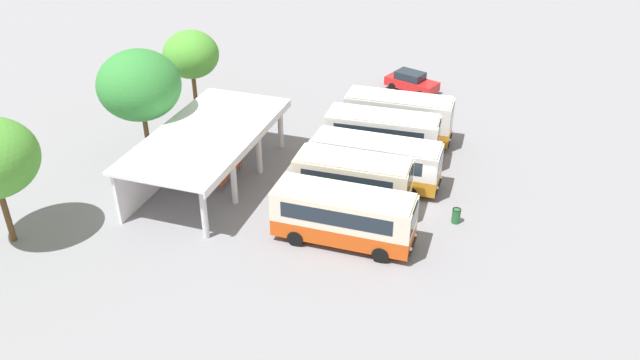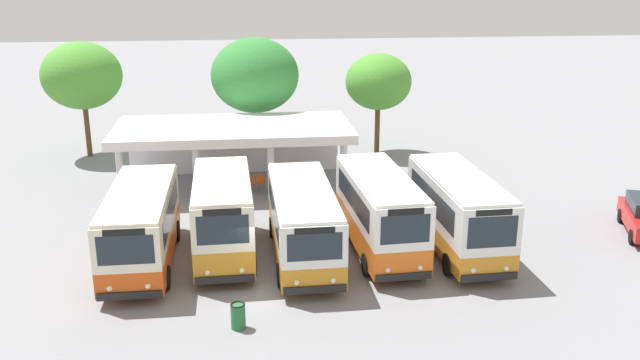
# 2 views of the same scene
# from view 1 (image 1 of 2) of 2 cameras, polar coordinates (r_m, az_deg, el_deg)

# --- Properties ---
(ground_plane) EXTENTS (180.00, 180.00, 0.00)m
(ground_plane) POSITION_cam_1_polar(r_m,az_deg,el_deg) (38.32, 8.04, -1.95)
(ground_plane) COLOR gray
(city_bus_nearest_orange) EXTENTS (2.51, 7.62, 3.10)m
(city_bus_nearest_orange) POSITION_cam_1_polar(r_m,az_deg,el_deg) (33.70, 2.14, -3.14)
(city_bus_nearest_orange) COLOR black
(city_bus_nearest_orange) RESTS_ON ground
(city_bus_second_in_row) EXTENTS (2.53, 6.71, 3.36)m
(city_bus_second_in_row) POSITION_cam_1_polar(r_m,az_deg,el_deg) (36.34, 2.94, -0.18)
(city_bus_second_in_row) COLOR black
(city_bus_second_in_row) RESTS_ON ground
(city_bus_middle_cream) EXTENTS (2.56, 7.94, 2.99)m
(city_bus_middle_cream) POSITION_cam_1_polar(r_m,az_deg,el_deg) (39.02, 5.03, 1.74)
(city_bus_middle_cream) COLOR black
(city_bus_middle_cream) RESTS_ON ground
(city_bus_fourth_amber) EXTENTS (2.66, 7.45, 3.29)m
(city_bus_fourth_amber) POSITION_cam_1_polar(r_m,az_deg,el_deg) (41.80, 5.59, 4.01)
(city_bus_fourth_amber) COLOR black
(city_bus_fourth_amber) RESTS_ON ground
(city_bus_fifth_blue) EXTENTS (2.56, 7.46, 3.28)m
(city_bus_fifth_blue) POSITION_cam_1_polar(r_m,az_deg,el_deg) (44.57, 7.04, 5.68)
(city_bus_fifth_blue) COLOR black
(city_bus_fifth_blue) RESTS_ON ground
(parked_car_flank) EXTENTS (3.11, 4.62, 1.62)m
(parked_car_flank) POSITION_cam_1_polar(r_m,az_deg,el_deg) (53.25, 8.17, 8.70)
(parked_car_flank) COLOR black
(parked_car_flank) RESTS_ON ground
(terminal_canopy) EXTENTS (12.41, 6.10, 3.40)m
(terminal_canopy) POSITION_cam_1_polar(r_m,az_deg,el_deg) (39.66, -10.77, 3.42)
(terminal_canopy) COLOR silver
(terminal_canopy) RESTS_ON ground
(waiting_chair_end_by_column) EXTENTS (0.44, 0.44, 0.86)m
(waiting_chair_end_by_column) POSITION_cam_1_polar(r_m,az_deg,el_deg) (39.30, -9.09, -0.25)
(waiting_chair_end_by_column) COLOR slate
(waiting_chair_end_by_column) RESTS_ON ground
(waiting_chair_second_from_end) EXTENTS (0.44, 0.44, 0.86)m
(waiting_chair_second_from_end) POSITION_cam_1_polar(r_m,az_deg,el_deg) (39.73, -8.74, 0.15)
(waiting_chair_second_from_end) COLOR slate
(waiting_chair_second_from_end) RESTS_ON ground
(waiting_chair_middle_seat) EXTENTS (0.44, 0.44, 0.86)m
(waiting_chair_middle_seat) POSITION_cam_1_polar(r_m,az_deg,el_deg) (40.19, -8.47, 0.55)
(waiting_chair_middle_seat) COLOR slate
(waiting_chair_middle_seat) RESTS_ON ground
(waiting_chair_fourth_seat) EXTENTS (0.44, 0.44, 0.86)m
(waiting_chair_fourth_seat) POSITION_cam_1_polar(r_m,az_deg,el_deg) (40.61, -8.07, 0.92)
(waiting_chair_fourth_seat) COLOR slate
(waiting_chair_fourth_seat) RESTS_ON ground
(waiting_chair_fifth_seat) EXTENTS (0.44, 0.44, 0.86)m
(waiting_chair_fifth_seat) POSITION_cam_1_polar(r_m,az_deg,el_deg) (41.03, -7.69, 1.29)
(waiting_chair_fifth_seat) COLOR slate
(waiting_chair_fifth_seat) RESTS_ON ground
(waiting_chair_far_end_seat) EXTENTS (0.44, 0.44, 0.86)m
(waiting_chair_far_end_seat) POSITION_cam_1_polar(r_m,az_deg,el_deg) (41.50, -7.44, 1.67)
(waiting_chair_far_end_seat) COLOR slate
(waiting_chair_far_end_seat) RESTS_ON ground
(roadside_tree_behind_canopy) EXTENTS (5.23, 5.23, 7.45)m
(roadside_tree_behind_canopy) POSITION_cam_1_polar(r_m,az_deg,el_deg) (41.93, -15.85, 8.15)
(roadside_tree_behind_canopy) COLOR brown
(roadside_tree_behind_canopy) RESTS_ON ground
(roadside_tree_east_of_canopy) EXTENTS (4.09, 4.09, 6.35)m
(roadside_tree_east_of_canopy) POSITION_cam_1_polar(r_m,az_deg,el_deg) (48.43, -11.46, 10.93)
(roadside_tree_east_of_canopy) COLOR brown
(roadside_tree_east_of_canopy) RESTS_ON ground
(litter_bin_apron) EXTENTS (0.49, 0.49, 0.90)m
(litter_bin_apron) POSITION_cam_1_polar(r_m,az_deg,el_deg) (36.71, 12.07, -3.13)
(litter_bin_apron) COLOR #266633
(litter_bin_apron) RESTS_ON ground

